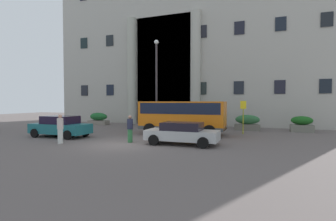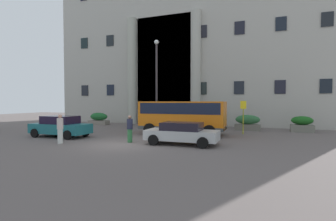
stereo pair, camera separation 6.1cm
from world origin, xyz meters
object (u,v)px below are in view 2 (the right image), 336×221
Objects in this scene: hedge_planter_far_west at (214,120)px; hedge_planter_entrance_left at (248,123)px; bus_stop_sign at (243,114)px; lamppost_plaza_centre at (157,78)px; hedge_planter_east at (99,119)px; parked_estate_mid at (182,133)px; parked_sedan_second at (60,126)px; orange_minibus at (183,115)px; pedestrian_child_trailing at (130,129)px; pedestrian_man_red_shirt at (60,129)px; hedge_planter_far_east at (302,124)px; motorcycle_far_end at (57,127)px.

hedge_planter_far_west is 3.09m from hedge_planter_entrance_left.
bus_stop_sign is 8.43m from lamppost_plaza_centre.
hedge_planter_east is (-15.21, 2.81, -0.96)m from bus_stop_sign.
parked_sedan_second is (-8.98, -0.03, 0.08)m from parked_estate_mid.
bus_stop_sign is 13.47m from parked_sedan_second.
parked_sedan_second is at bearing -153.32° from orange_minibus.
lamppost_plaza_centre reaches higher than pedestrian_child_trailing.
lamppost_plaza_centre reaches higher than bus_stop_sign.
hedge_planter_entrance_left is (15.37, -0.03, 0.03)m from hedge_planter_east.
parked_estate_mid is at bearing -173.92° from pedestrian_man_red_shirt.
parked_sedan_second is at bearing -94.56° from pedestrian_child_trailing.
pedestrian_child_trailing is 4.12m from pedestrian_man_red_shirt.
pedestrian_child_trailing is at bearing -78.64° from lamppost_plaza_centre.
pedestrian_child_trailing reaches higher than hedge_planter_far_east.
hedge_planter_far_west is at bearing -132.50° from pedestrian_man_red_shirt.
orange_minibus is 3.67× the size of hedge_planter_far_east.
pedestrian_child_trailing is (7.79, -2.12, 0.38)m from motorcycle_far_end.
hedge_planter_far_west is at bearing 167.86° from hedge_planter_entrance_left.
hedge_planter_far_east is 0.22× the size of lamppost_plaza_centre.
orange_minibus is 10.10m from hedge_planter_far_east.
orange_minibus is 3.85× the size of pedestrian_child_trailing.
hedge_planter_east is at bearing 169.52° from bus_stop_sign.
orange_minibus reaches higher than hedge_planter_east.
parked_sedan_second is at bearing -70.00° from hedge_planter_east.
parked_estate_mid is 1.00× the size of parked_sedan_second.
hedge_planter_entrance_left is 0.51× the size of parked_estate_mid.
orange_minibus reaches higher than hedge_planter_far_east.
hedge_planter_far_east reaches higher than motorcycle_far_end.
hedge_planter_far_east is at bearing 1.11° from hedge_planter_east.
orange_minibus reaches higher than parked_estate_mid.
lamppost_plaza_centre is (-3.50, 3.16, 3.16)m from orange_minibus.
orange_minibus is 5.68m from lamppost_plaza_centre.
bus_stop_sign is 1.46× the size of pedestrian_man_red_shirt.
motorcycle_far_end is (-11.01, 1.73, -0.22)m from parked_estate_mid.
lamppost_plaza_centre is at bearing 135.80° from orange_minibus.
parked_estate_mid is at bearing -36.13° from hedge_planter_east.
bus_stop_sign is at bearing -9.07° from lamppost_plaza_centre.
lamppost_plaza_centre is at bearing 170.93° from bus_stop_sign.
hedge_planter_far_east is at bearing 131.61° from pedestrian_child_trailing.
orange_minibus is 3.28× the size of motorcycle_far_end.
hedge_planter_far_east is 0.86× the size of hedge_planter_far_west.
hedge_planter_far_west is 0.25× the size of lamppost_plaza_centre.
motorcycle_far_end is at bearing -80.26° from hedge_planter_east.
hedge_planter_far_east reaches higher than hedge_planter_east.
hedge_planter_far_west reaches higher than hedge_planter_east.
pedestrian_man_red_shirt reaches higher than parked_sedan_second.
bus_stop_sign is 1.26× the size of hedge_planter_far_west.
orange_minibus is 2.51× the size of bus_stop_sign.
orange_minibus is at bearing 106.35° from parked_estate_mid.
pedestrian_child_trailing is at bearing -173.59° from parked_estate_mid.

